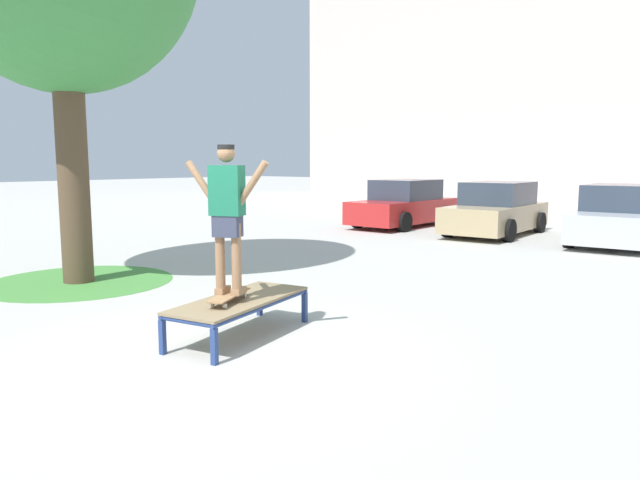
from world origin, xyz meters
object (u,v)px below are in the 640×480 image
object	(u,v)px
skate_box	(240,302)
car_tan	(496,210)
skater	(227,209)
car_red	(404,205)
car_silver	(619,217)
skateboard	(229,296)

from	to	relation	value
skate_box	car_tan	distance (m)	11.56
skater	car_tan	xyz separation A→B (m)	(-1.63, 11.65, -0.84)
skater	car_tan	distance (m)	11.79
skate_box	skater	size ratio (longest dim) A/B	1.19
car_red	car_tan	size ratio (longest dim) A/B	0.99
car_red	car_silver	bearing A→B (deg)	-2.32
car_red	skate_box	bearing A→B (deg)	-67.78
skate_box	skateboard	size ratio (longest dim) A/B	2.47
skater	car_red	distance (m)	12.87
skater	car_silver	size ratio (longest dim) A/B	0.40
car_tan	skate_box	bearing A→B (deg)	-82.10
car_tan	car_silver	distance (m)	3.19
car_red	skateboard	bearing A→B (deg)	-67.96
car_red	car_silver	world-z (taller)	same
car_tan	skater	bearing A→B (deg)	-82.06
skater	car_tan	bearing A→B (deg)	97.94
skateboard	car_red	bearing A→B (deg)	112.04
skateboard	car_tan	world-z (taller)	car_tan
skateboard	car_silver	size ratio (longest dim) A/B	0.19
skateboard	car_red	xyz separation A→B (m)	(-4.82, 11.91, 0.15)
skater	skateboard	bearing A→B (deg)	-66.27
skateboard	car_tan	xyz separation A→B (m)	(-1.63, 11.65, 0.15)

